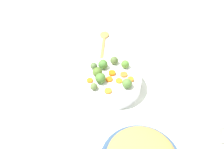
% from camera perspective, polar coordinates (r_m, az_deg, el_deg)
% --- Properties ---
extents(tabletop, '(2.40, 2.40, 0.02)m').
position_cam_1_polar(tabletop, '(1.02, -1.84, -5.06)').
color(tabletop, silver).
rests_on(tabletop, ground).
extents(serving_bowl_carrots, '(0.25, 0.25, 0.07)m').
position_cam_1_polar(serving_bowl_carrots, '(1.00, 0.00, -1.85)').
color(serving_bowl_carrots, white).
rests_on(serving_bowl_carrots, tabletop).
extents(carrot_slice_0, '(0.04, 0.04, 0.01)m').
position_cam_1_polar(carrot_slice_0, '(0.98, 2.92, -0.02)').
color(carrot_slice_0, orange).
rests_on(carrot_slice_0, serving_bowl_carrots).
extents(carrot_slice_1, '(0.03, 0.03, 0.01)m').
position_cam_1_polar(carrot_slice_1, '(0.96, 4.59, -1.19)').
color(carrot_slice_1, orange).
rests_on(carrot_slice_1, serving_bowl_carrots).
extents(carrot_slice_2, '(0.03, 0.03, 0.01)m').
position_cam_1_polar(carrot_slice_2, '(0.98, 0.02, 0.34)').
color(carrot_slice_2, orange).
rests_on(carrot_slice_2, serving_bowl_carrots).
extents(carrot_slice_3, '(0.04, 0.04, 0.01)m').
position_cam_1_polar(carrot_slice_3, '(0.96, -0.69, -1.17)').
color(carrot_slice_3, orange).
rests_on(carrot_slice_3, serving_bowl_carrots).
extents(carrot_slice_4, '(0.03, 0.03, 0.01)m').
position_cam_1_polar(carrot_slice_4, '(0.96, 1.72, -1.55)').
color(carrot_slice_4, orange).
rests_on(carrot_slice_4, serving_bowl_carrots).
extents(carrot_slice_5, '(0.03, 0.03, 0.01)m').
position_cam_1_polar(carrot_slice_5, '(1.04, -2.23, 3.04)').
color(carrot_slice_5, orange).
rests_on(carrot_slice_5, serving_bowl_carrots).
extents(carrot_slice_6, '(0.03, 0.03, 0.01)m').
position_cam_1_polar(carrot_slice_6, '(0.92, -0.95, -4.03)').
color(carrot_slice_6, orange).
rests_on(carrot_slice_6, serving_bowl_carrots).
extents(carrot_slice_7, '(0.04, 0.04, 0.01)m').
position_cam_1_polar(carrot_slice_7, '(0.96, -5.49, -1.63)').
color(carrot_slice_7, orange).
rests_on(carrot_slice_7, serving_bowl_carrots).
extents(brussels_sprout_0, '(0.04, 0.04, 0.04)m').
position_cam_1_polar(brussels_sprout_0, '(1.03, 0.53, 3.48)').
color(brussels_sprout_0, '#576D38').
rests_on(brussels_sprout_0, serving_bowl_carrots).
extents(brussels_sprout_1, '(0.03, 0.03, 0.03)m').
position_cam_1_polar(brussels_sprout_1, '(1.01, -4.50, 2.12)').
color(brussels_sprout_1, '#546E3E').
rests_on(brussels_sprout_1, serving_bowl_carrots).
extents(brussels_sprout_2, '(0.04, 0.04, 0.04)m').
position_cam_1_polar(brussels_sprout_2, '(0.92, 3.70, -2.19)').
color(brussels_sprout_2, '#578139').
rests_on(brussels_sprout_2, serving_bowl_carrots).
extents(brussels_sprout_3, '(0.03, 0.03, 0.03)m').
position_cam_1_polar(brussels_sprout_3, '(0.92, -4.45, -2.95)').
color(brussels_sprout_3, '#5D733D').
rests_on(brussels_sprout_3, serving_bowl_carrots).
extents(brussels_sprout_4, '(0.04, 0.04, 0.04)m').
position_cam_1_polar(brussels_sprout_4, '(1.01, 3.23, 2.54)').
color(brussels_sprout_4, '#548932').
rests_on(brussels_sprout_4, serving_bowl_carrots).
extents(brussels_sprout_5, '(0.04, 0.04, 0.04)m').
position_cam_1_polar(brussels_sprout_5, '(0.94, -2.86, -1.12)').
color(brussels_sprout_5, '#4E7C32').
rests_on(brussels_sprout_5, serving_bowl_carrots).
extents(brussels_sprout_6, '(0.04, 0.04, 0.04)m').
position_cam_1_polar(brussels_sprout_6, '(1.00, -2.23, 2.50)').
color(brussels_sprout_6, '#4B8135').
rests_on(brussels_sprout_6, serving_bowl_carrots).
extents(brussels_sprout_7, '(0.04, 0.04, 0.04)m').
position_cam_1_polar(brussels_sprout_7, '(0.97, -3.60, 0.58)').
color(brussels_sprout_7, '#53722B').
rests_on(brussels_sprout_7, serving_bowl_carrots).
extents(wooden_spoon, '(0.27, 0.05, 0.01)m').
position_cam_1_polar(wooden_spoon, '(1.29, -2.02, 8.44)').
color(wooden_spoon, '#BD8745').
rests_on(wooden_spoon, tabletop).
extents(casserole_dish, '(0.25, 0.25, 0.11)m').
position_cam_1_polar(casserole_dish, '(0.96, 22.65, -7.48)').
color(casserole_dish, white).
rests_on(casserole_dish, tabletop).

